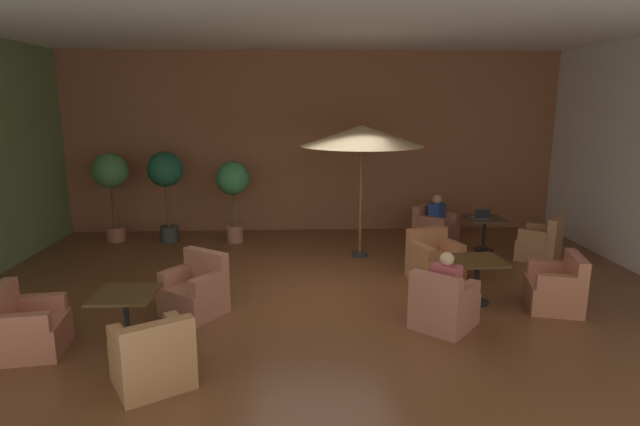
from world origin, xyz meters
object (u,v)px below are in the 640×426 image
Objects in this scene: open_laptop at (481,216)px; armchair_mid_center_south at (26,329)px; patio_umbrella_tall_red at (362,136)px; armchair_mid_center_north at (153,359)px; cafe_table_mid_center at (126,304)px; armchair_mid_center_east at (195,292)px; potted_tree_mid_right at (111,178)px; patron_by_window at (437,211)px; patron_blue_shirt at (446,277)px; armchair_front_left_east at (434,228)px; armchair_front_right_south at (434,261)px; armchair_front_right_east at (556,289)px; iced_drink_cup at (483,214)px; potted_tree_left_corner at (166,176)px; cafe_table_front_right at (477,270)px; armchair_front_left_north at (541,244)px; armchair_front_right_north at (443,305)px; cafe_table_front_left at (485,225)px; potted_tree_mid_left at (233,185)px.

armchair_mid_center_south is at bearing -150.16° from open_laptop.
patio_umbrella_tall_red is at bearing 40.08° from armchair_mid_center_south.
cafe_table_mid_center is at bearing 120.68° from armchair_mid_center_north.
potted_tree_mid_right is (-2.54, 4.09, 1.08)m from armchair_mid_center_east.
patron_blue_shirt is at bearing -103.53° from patron_by_window.
armchair_front_right_south reaches higher than armchair_front_left_east.
armchair_front_right_east is 7.21m from armchair_mid_center_south.
armchair_front_right_south is 1.27× the size of cafe_table_mid_center.
iced_drink_cup is at bearing 63.51° from patron_blue_shirt.
armchair_mid_center_east is 2.14m from armchair_mid_center_south.
cafe_table_mid_center is (-5.15, -4.68, 0.24)m from armchair_front_left_east.
armchair_front_right_east reaches higher than armchair_front_left_east.
patron_blue_shirt is at bearing -43.54° from potted_tree_left_corner.
armchair_mid_center_east is at bearing -176.92° from cafe_table_front_right.
armchair_front_right_east is 1.57× the size of patron_blue_shirt.
armchair_front_left_east is 2.52m from armchair_front_right_south.
armchair_front_left_north is 1.34× the size of cafe_table_mid_center.
potted_tree_mid_right is 6.11× the size of open_laptop.
potted_tree_mid_right is (-7.84, 4.15, 1.11)m from armchair_front_right_east.
armchair_front_left_north is 7.57m from armchair_mid_center_north.
potted_tree_left_corner is at bearing 170.92° from open_laptop.
armchair_front_left_east is at bearing 102.31° from armchair_front_right_east.
patron_by_window is (5.85, -0.27, -0.75)m from potted_tree_left_corner.
patio_umbrella_tall_red reaches higher than patron_by_window.
armchair_front_right_north is 3.77m from armchair_mid_center_north.
cafe_table_front_left is 7.18m from cafe_table_mid_center.
armchair_mid_center_south is 1.40× the size of patron_blue_shirt.
patio_umbrella_tall_red is at bearing -149.85° from armchair_front_left_east.
potted_tree_left_corner is at bearing 101.97° from armchair_mid_center_north.
patron_by_window is (6.34, 4.82, 0.38)m from armchair_mid_center_south.
cafe_table_front_right is 1.20× the size of patron_by_window.
patron_by_window reaches higher than armchair_front_right_south.
patron_blue_shirt is (3.37, -4.49, -0.56)m from potted_tree_mid_left.
potted_tree_mid_right is at bearing 174.65° from potted_tree_left_corner.
cafe_table_front_left is at bearing -40.98° from patron_by_window.
potted_tree_left_corner is (-5.82, 0.24, 1.15)m from armchair_front_left_east.
potted_tree_left_corner is at bearing 145.88° from cafe_table_front_right.
patio_umbrella_tall_red is at bearing -170.95° from iced_drink_cup.
armchair_mid_center_south is 1.36× the size of patron_by_window.
armchair_mid_center_north is 7.43m from iced_drink_cup.
cafe_table_mid_center is 5.32m from patio_umbrella_tall_red.
armchair_front_right_south is at bearing 79.28° from patron_blue_shirt.
armchair_front_right_south is (-2.36, -0.99, -0.00)m from armchair_front_left_north.
armchair_mid_center_east reaches higher than cafe_table_front_left.
armchair_front_right_south reaches higher than cafe_table_mid_center.
open_laptop is at bearing 49.63° from armchair_front_right_south.
cafe_table_mid_center is at bearing -137.71° from armchair_front_left_east.
cafe_table_front_left is 8.26m from armchair_mid_center_south.
potted_tree_mid_left is at bearing 88.51° from armchair_mid_center_east.
cafe_table_front_left is 2.99m from cafe_table_front_right.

